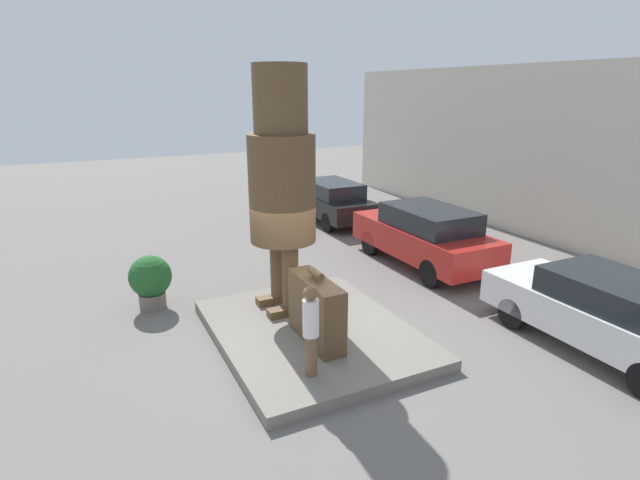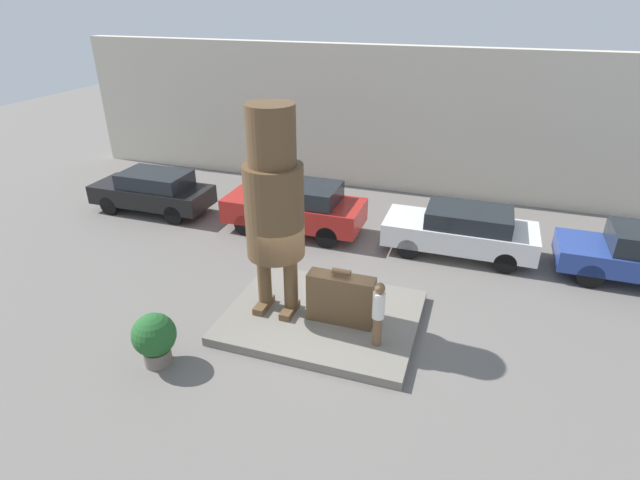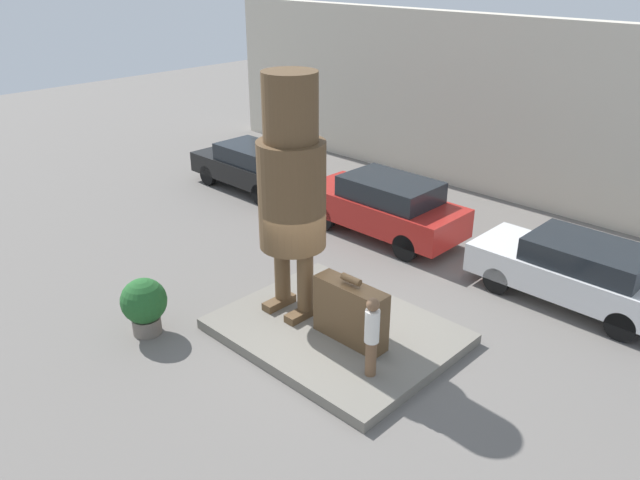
% 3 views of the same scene
% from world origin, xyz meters
% --- Properties ---
extents(ground_plane, '(60.00, 60.00, 0.00)m').
position_xyz_m(ground_plane, '(0.00, 0.00, 0.00)').
color(ground_plane, slate).
extents(pedestal, '(4.62, 3.65, 0.22)m').
position_xyz_m(pedestal, '(0.00, 0.00, 0.11)').
color(pedestal, slate).
rests_on(pedestal, ground_plane).
extents(building_backdrop, '(28.00, 0.60, 5.58)m').
position_xyz_m(building_backdrop, '(0.00, 9.81, 2.79)').
color(building_backdrop, beige).
rests_on(building_backdrop, ground_plane).
extents(statue_figure, '(1.36, 1.36, 5.04)m').
position_xyz_m(statue_figure, '(-1.11, -0.13, 3.17)').
color(statue_figure, brown).
rests_on(statue_figure, pedestal).
extents(giant_suitcase, '(1.59, 0.46, 1.42)m').
position_xyz_m(giant_suitcase, '(0.51, -0.15, 0.84)').
color(giant_suitcase, brown).
rests_on(giant_suitcase, pedestal).
extents(tourist, '(0.27, 0.27, 1.58)m').
position_xyz_m(tourist, '(1.53, -0.74, 1.09)').
color(tourist, brown).
rests_on(tourist, pedestal).
extents(parked_car_black, '(4.39, 1.70, 1.53)m').
position_xyz_m(parked_car_black, '(-8.04, 4.55, 0.82)').
color(parked_car_black, black).
rests_on(parked_car_black, ground_plane).
extents(parked_car_red, '(4.64, 1.85, 1.70)m').
position_xyz_m(parked_car_red, '(-2.50, 4.65, 0.90)').
color(parked_car_red, '#B2231E').
rests_on(parked_car_red, ground_plane).
extents(parked_car_white, '(4.54, 1.80, 1.51)m').
position_xyz_m(parked_car_white, '(2.90, 4.75, 0.80)').
color(parked_car_white, silver).
rests_on(parked_car_white, ground_plane).
extents(planter_pot, '(0.95, 0.95, 1.23)m').
position_xyz_m(planter_pot, '(-2.92, -2.64, 0.68)').
color(planter_pot, '#70665B').
rests_on(planter_pot, ground_plane).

